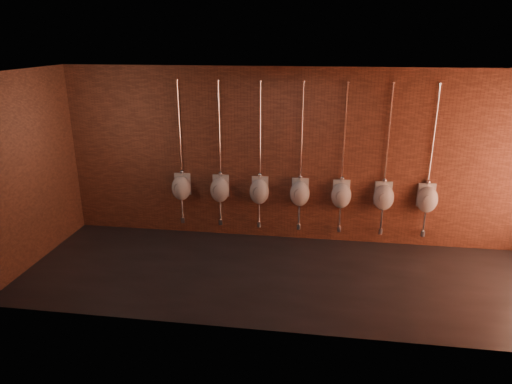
{
  "coord_description": "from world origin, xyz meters",
  "views": [
    {
      "loc": [
        0.5,
        -6.58,
        3.69
      ],
      "look_at": [
        -0.58,
        0.9,
        1.1
      ],
      "focal_mm": 32.0,
      "sensor_mm": 36.0,
      "label": 1
    }
  ],
  "objects_px": {
    "urinal_3": "(300,193)",
    "urinal_5": "(384,197)",
    "urinal_1": "(220,189)",
    "urinal_2": "(259,191)",
    "urinal_6": "(427,199)",
    "urinal_4": "(341,195)",
    "urinal_0": "(181,187)"
  },
  "relations": [
    {
      "from": "urinal_3",
      "to": "urinal_5",
      "type": "height_order",
      "value": "same"
    },
    {
      "from": "urinal_1",
      "to": "urinal_2",
      "type": "xyz_separation_m",
      "value": [
        0.75,
        0.0,
        0.0
      ]
    },
    {
      "from": "urinal_6",
      "to": "urinal_5",
      "type": "bearing_deg",
      "value": 180.0
    },
    {
      "from": "urinal_1",
      "to": "urinal_2",
      "type": "height_order",
      "value": "same"
    },
    {
      "from": "urinal_4",
      "to": "urinal_5",
      "type": "xyz_separation_m",
      "value": [
        0.75,
        0.0,
        0.0
      ]
    },
    {
      "from": "urinal_3",
      "to": "urinal_4",
      "type": "distance_m",
      "value": 0.75
    },
    {
      "from": "urinal_1",
      "to": "urinal_3",
      "type": "bearing_deg",
      "value": 0.0
    },
    {
      "from": "urinal_2",
      "to": "urinal_3",
      "type": "xyz_separation_m",
      "value": [
        0.75,
        0.0,
        0.0
      ]
    },
    {
      "from": "urinal_3",
      "to": "urinal_6",
      "type": "distance_m",
      "value": 2.25
    },
    {
      "from": "urinal_1",
      "to": "urinal_5",
      "type": "distance_m",
      "value": 3.0
    },
    {
      "from": "urinal_5",
      "to": "urinal_6",
      "type": "bearing_deg",
      "value": 0.0
    },
    {
      "from": "urinal_5",
      "to": "urinal_4",
      "type": "bearing_deg",
      "value": 180.0
    },
    {
      "from": "urinal_4",
      "to": "urinal_6",
      "type": "relative_size",
      "value": 1.0
    },
    {
      "from": "urinal_0",
      "to": "urinal_3",
      "type": "xyz_separation_m",
      "value": [
        2.25,
        0.0,
        0.0
      ]
    },
    {
      "from": "urinal_2",
      "to": "urinal_6",
      "type": "xyz_separation_m",
      "value": [
        3.0,
        0.0,
        0.0
      ]
    },
    {
      "from": "urinal_0",
      "to": "urinal_6",
      "type": "xyz_separation_m",
      "value": [
        4.5,
        0.0,
        0.0
      ]
    },
    {
      "from": "urinal_0",
      "to": "urinal_1",
      "type": "distance_m",
      "value": 0.75
    },
    {
      "from": "urinal_0",
      "to": "urinal_4",
      "type": "xyz_separation_m",
      "value": [
        3.0,
        0.0,
        0.0
      ]
    },
    {
      "from": "urinal_0",
      "to": "urinal_3",
      "type": "bearing_deg",
      "value": 0.0
    },
    {
      "from": "urinal_2",
      "to": "urinal_5",
      "type": "bearing_deg",
      "value": 0.0
    },
    {
      "from": "urinal_4",
      "to": "urinal_5",
      "type": "distance_m",
      "value": 0.75
    },
    {
      "from": "urinal_2",
      "to": "urinal_4",
      "type": "distance_m",
      "value": 1.5
    },
    {
      "from": "urinal_4",
      "to": "urinal_3",
      "type": "bearing_deg",
      "value": 180.0
    },
    {
      "from": "urinal_0",
      "to": "urinal_1",
      "type": "bearing_deg",
      "value": 0.0
    },
    {
      "from": "urinal_0",
      "to": "urinal_1",
      "type": "height_order",
      "value": "same"
    },
    {
      "from": "urinal_3",
      "to": "urinal_5",
      "type": "relative_size",
      "value": 1.0
    },
    {
      "from": "urinal_1",
      "to": "urinal_0",
      "type": "bearing_deg",
      "value": 180.0
    },
    {
      "from": "urinal_4",
      "to": "urinal_5",
      "type": "height_order",
      "value": "same"
    },
    {
      "from": "urinal_3",
      "to": "urinal_5",
      "type": "distance_m",
      "value": 1.5
    },
    {
      "from": "urinal_0",
      "to": "urinal_6",
      "type": "height_order",
      "value": "same"
    },
    {
      "from": "urinal_2",
      "to": "urinal_6",
      "type": "distance_m",
      "value": 3.0
    },
    {
      "from": "urinal_1",
      "to": "urinal_5",
      "type": "relative_size",
      "value": 1.0
    }
  ]
}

